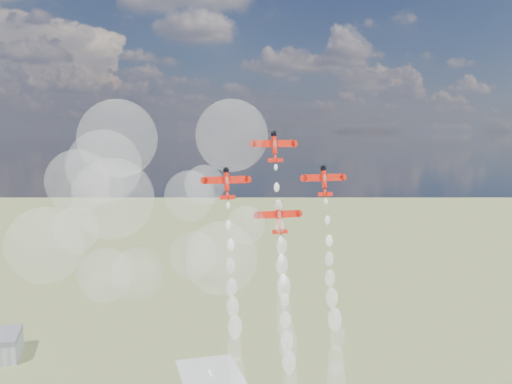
{
  "coord_description": "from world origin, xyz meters",
  "views": [
    {
      "loc": [
        -48.62,
        -126.52,
        120.5
      ],
      "look_at": [
        -7.93,
        17.3,
        103.92
      ],
      "focal_mm": 38.0,
      "sensor_mm": 36.0,
      "label": 1
    }
  ],
  "objects_px": {
    "plane_left": "(227,183)",
    "plane_right": "(324,180)",
    "plane_lead": "(274,146)",
    "plane_slot": "(279,217)"
  },
  "relations": [
    {
      "from": "plane_right",
      "to": "plane_slot",
      "type": "height_order",
      "value": "plane_right"
    },
    {
      "from": "plane_lead",
      "to": "plane_slot",
      "type": "distance_m",
      "value": 20.1
    },
    {
      "from": "plane_left",
      "to": "plane_right",
      "type": "bearing_deg",
      "value": 0.0
    },
    {
      "from": "plane_lead",
      "to": "plane_slot",
      "type": "bearing_deg",
      "value": -90.0
    },
    {
      "from": "plane_slot",
      "to": "plane_left",
      "type": "bearing_deg",
      "value": 171.52
    },
    {
      "from": "plane_left",
      "to": "plane_right",
      "type": "height_order",
      "value": "same"
    },
    {
      "from": "plane_lead",
      "to": "plane_right",
      "type": "distance_m",
      "value": 17.53
    },
    {
      "from": "plane_right",
      "to": "plane_slot",
      "type": "bearing_deg",
      "value": -171.52
    },
    {
      "from": "plane_left",
      "to": "plane_slot",
      "type": "bearing_deg",
      "value": -8.48
    },
    {
      "from": "plane_left",
      "to": "plane_right",
      "type": "xyz_separation_m",
      "value": [
        28.71,
        0.0,
        0.0
      ]
    }
  ]
}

